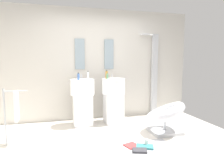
% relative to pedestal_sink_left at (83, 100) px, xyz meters
% --- Properties ---
extents(ground_plane, '(4.80, 3.60, 0.04)m').
position_rel_pedestal_sink_left_xyz_m(ground_plane, '(0.35, -1.16, -0.58)').
color(ground_plane, silver).
extents(rear_partition, '(4.80, 0.10, 2.60)m').
position_rel_pedestal_sink_left_xyz_m(rear_partition, '(0.35, 0.49, 0.74)').
color(rear_partition, beige).
rests_on(rear_partition, ground_plane).
extents(pedestal_sink_left, '(0.51, 0.51, 1.10)m').
position_rel_pedestal_sink_left_xyz_m(pedestal_sink_left, '(0.00, 0.00, 0.00)').
color(pedestal_sink_left, white).
rests_on(pedestal_sink_left, ground_plane).
extents(pedestal_sink_right, '(0.51, 0.51, 1.10)m').
position_rel_pedestal_sink_left_xyz_m(pedestal_sink_right, '(0.69, 0.00, 0.00)').
color(pedestal_sink_right, white).
rests_on(pedestal_sink_right, ground_plane).
extents(vanity_mirror_left, '(0.22, 0.03, 0.70)m').
position_rel_pedestal_sink_left_xyz_m(vanity_mirror_left, '(0.00, 0.42, 0.99)').
color(vanity_mirror_left, '#8C9EA8').
extents(vanity_mirror_right, '(0.22, 0.03, 0.70)m').
position_rel_pedestal_sink_left_xyz_m(vanity_mirror_right, '(0.69, 0.42, 0.99)').
color(vanity_mirror_right, '#8C9EA8').
extents(shower_column, '(0.49, 0.24, 2.05)m').
position_rel_pedestal_sink_left_xyz_m(shower_column, '(1.86, 0.36, 0.52)').
color(shower_column, '#B7BABF').
rests_on(shower_column, ground_plane).
extents(lounge_chair, '(1.09, 1.09, 0.65)m').
position_rel_pedestal_sink_left_xyz_m(lounge_chair, '(1.48, -0.91, -0.21)').
color(lounge_chair, '#B7BABF').
rests_on(lounge_chair, ground_plane).
extents(towel_rack, '(0.37, 0.22, 0.95)m').
position_rel_pedestal_sink_left_xyz_m(towel_rack, '(-1.20, -0.77, 0.07)').
color(towel_rack, '#B7BABF').
rests_on(towel_rack, ground_plane).
extents(area_rug, '(0.99, 0.60, 0.01)m').
position_rel_pedestal_sink_left_xyz_m(area_rug, '(0.77, -1.49, -0.55)').
color(area_rug, '#B2B2B7').
rests_on(area_rug, ground_plane).
extents(magazine_charcoal, '(0.26, 0.22, 0.03)m').
position_rel_pedestal_sink_left_xyz_m(magazine_charcoal, '(0.68, -1.57, -0.53)').
color(magazine_charcoal, '#38383D').
rests_on(magazine_charcoal, area_rug).
extents(magazine_teal, '(0.31, 0.26, 0.03)m').
position_rel_pedestal_sink_left_xyz_m(magazine_teal, '(0.81, -1.47, -0.53)').
color(magazine_teal, teal).
rests_on(magazine_teal, area_rug).
extents(magazine_red, '(0.26, 0.26, 0.02)m').
position_rel_pedestal_sink_left_xyz_m(magazine_red, '(0.63, -1.35, -0.54)').
color(magazine_red, '#B73838').
rests_on(magazine_red, area_rug).
extents(coffee_mug, '(0.07, 0.07, 0.11)m').
position_rel_pedestal_sink_left_xyz_m(coffee_mug, '(0.87, -1.40, -0.49)').
color(coffee_mug, white).
rests_on(coffee_mug, area_rug).
extents(soap_bottle_white, '(0.04, 0.04, 0.17)m').
position_rel_pedestal_sink_left_xyz_m(soap_bottle_white, '(0.15, 0.13, 0.52)').
color(soap_bottle_white, white).
rests_on(soap_bottle_white, pedestal_sink_left).
extents(soap_bottle_green, '(0.05, 0.05, 0.14)m').
position_rel_pedestal_sink_left_xyz_m(soap_bottle_green, '(0.55, -0.01, 0.50)').
color(soap_bottle_green, '#59996B').
rests_on(soap_bottle_green, pedestal_sink_right).
extents(soap_bottle_blue, '(0.05, 0.05, 0.15)m').
position_rel_pedestal_sink_left_xyz_m(soap_bottle_blue, '(-0.09, -0.14, 0.51)').
color(soap_bottle_blue, '#4C72B7').
rests_on(soap_bottle_blue, pedestal_sink_left).
extents(soap_bottle_amber, '(0.06, 0.06, 0.19)m').
position_rel_pedestal_sink_left_xyz_m(soap_bottle_amber, '(0.54, 0.00, 0.53)').
color(soap_bottle_amber, '#C68C38').
rests_on(soap_bottle_amber, pedestal_sink_right).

